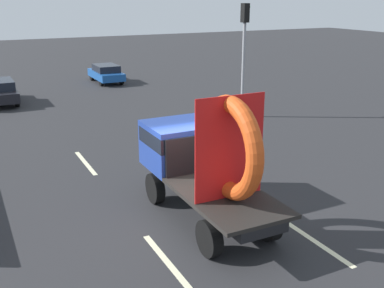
# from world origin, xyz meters

# --- Properties ---
(ground_plane) EXTENTS (120.00, 120.00, 0.00)m
(ground_plane) POSITION_xyz_m (0.00, 0.00, 0.00)
(ground_plane) COLOR #28282B
(flatbed_truck) EXTENTS (2.02, 5.32, 3.73)m
(flatbed_truck) POSITION_xyz_m (0.21, 0.17, 1.67)
(flatbed_truck) COLOR black
(flatbed_truck) RESTS_ON ground_plane
(traffic_light) EXTENTS (0.42, 0.36, 5.61)m
(traffic_light) POSITION_xyz_m (7.32, 8.99, 3.67)
(traffic_light) COLOR gray
(traffic_light) RESTS_ON ground_plane
(lane_dash_left_near) EXTENTS (0.16, 2.89, 0.01)m
(lane_dash_left_near) POSITION_xyz_m (-1.66, -1.93, 0.00)
(lane_dash_left_near) COLOR beige
(lane_dash_left_near) RESTS_ON ground_plane
(lane_dash_left_far) EXTENTS (0.16, 2.78, 0.01)m
(lane_dash_left_far) POSITION_xyz_m (-1.66, 5.71, 0.00)
(lane_dash_left_far) COLOR beige
(lane_dash_left_far) RESTS_ON ground_plane
(lane_dash_right_near) EXTENTS (0.16, 2.45, 0.01)m
(lane_dash_right_near) POSITION_xyz_m (2.08, -2.79, 0.00)
(lane_dash_right_near) COLOR beige
(lane_dash_right_near) RESTS_ON ground_plane
(lane_dash_right_far) EXTENTS (0.16, 2.95, 0.01)m
(lane_dash_right_far) POSITION_xyz_m (2.08, 5.60, 0.00)
(lane_dash_right_far) COLOR beige
(lane_dash_right_far) RESTS_ON ground_plane
(oncoming_car) EXTENTS (1.66, 3.88, 1.26)m
(oncoming_car) POSITION_xyz_m (3.96, 21.70, 0.68)
(oncoming_car) COLOR black
(oncoming_car) RESTS_ON ground_plane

